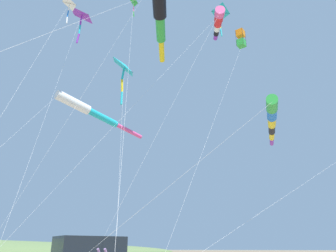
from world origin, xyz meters
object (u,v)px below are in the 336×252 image
Objects in this scene: kite_windsock_yellow_midlevel at (272,119)px; kite_windsock_purple_drifting at (90,111)px; kite_windsock_rainbow_low_near at (218,21)px; kite_delta_small_distant at (125,67)px; kite_box_checkered_midright at (241,39)px; kite_windsock_striped_overhead at (160,17)px; kite_delta_orange_high_right at (69,4)px; kite_delta_teal_far_right at (134,2)px; kite_delta_magenta_far_left at (221,13)px; kite_delta_green_low_center at (82,15)px.

kite_windsock_yellow_midlevel is 0.50× the size of kite_windsock_purple_drifting.
kite_windsock_yellow_midlevel is at bearing 120.98° from kite_windsock_rainbow_low_near.
kite_delta_small_distant is at bearing 33.26° from kite_windsock_rainbow_low_near.
kite_box_checkered_midright reaches higher than kite_windsock_striped_overhead.
kite_delta_teal_far_right is (-3.13, -2.91, 1.14)m from kite_delta_orange_high_right.
kite_delta_magenta_far_left reaches higher than kite_windsock_rainbow_low_near.
kite_delta_magenta_far_left is at bearing -132.93° from kite_delta_orange_high_right.
kite_windsock_purple_drifting is 0.96× the size of kite_windsock_striped_overhead.
kite_delta_small_distant is (-4.00, 1.23, 1.91)m from kite_windsock_purple_drifting.
kite_delta_green_low_center is 11.85m from kite_windsock_striped_overhead.
kite_windsock_rainbow_low_near is at bearing 64.84° from kite_box_checkered_midright.
kite_box_checkered_midright reaches higher than kite_delta_small_distant.
kite_delta_magenta_far_left is 1.06× the size of kite_delta_teal_far_right.
kite_delta_teal_far_right is at bearing 47.74° from kite_box_checkered_midright.
kite_delta_green_low_center is at bearing -14.55° from kite_windsock_yellow_midlevel.
kite_windsock_purple_drifting is 0.92× the size of kite_delta_teal_far_right.
kite_delta_magenta_far_left reaches higher than kite_delta_orange_high_right.
kite_delta_green_low_center reaches higher than kite_delta_teal_far_right.
kite_delta_magenta_far_left is at bearing -99.45° from kite_windsock_striped_overhead.
kite_delta_magenta_far_left is at bearing -138.06° from kite_delta_small_distant.
kite_box_checkered_midright is (-10.56, -4.56, 5.61)m from kite_windsock_purple_drifting.
kite_delta_orange_high_right is at bearing 47.07° from kite_delta_magenta_far_left.
kite_delta_teal_far_right is 1.34× the size of kite_delta_small_distant.
kite_windsock_purple_drifting is 0.96× the size of kite_box_checkered_midright.
kite_windsock_striped_overhead is (-6.45, -0.88, -2.97)m from kite_delta_orange_high_right.
kite_windsock_yellow_midlevel is 13.59m from kite_windsock_rainbow_low_near.
kite_delta_orange_high_right is at bearing 46.13° from kite_box_checkered_midright.
kite_delta_teal_far_right reaches higher than kite_box_checkered_midright.
kite_windsock_striped_overhead is at bearing 148.62° from kite_delta_teal_far_right.
kite_delta_orange_high_right is 0.97× the size of kite_box_checkered_midright.
kite_box_checkered_midright is 9.14m from kite_windsock_striped_overhead.
kite_delta_small_distant is (6.56, 5.79, -3.70)m from kite_box_checkered_midright.
kite_windsock_striped_overhead is at bearing -7.18° from kite_windsock_yellow_midlevel.
kite_delta_magenta_far_left is 1.11× the size of kite_box_checkered_midright.
kite_windsock_striped_overhead is 4.93m from kite_delta_small_distant.
kite_delta_small_distant is at bearing 172.63° from kite_delta_green_low_center.
kite_delta_teal_far_right is (3.32, -2.03, 4.11)m from kite_windsock_striped_overhead.
kite_windsock_yellow_midlevel is 15.64m from kite_delta_magenta_far_left.
kite_box_checkered_midright is 0.95× the size of kite_delta_teal_far_right.
kite_delta_magenta_far_left is at bearing -83.05° from kite_windsock_rainbow_low_near.
kite_windsock_yellow_midlevel is 20.72m from kite_delta_green_low_center.
kite_windsock_yellow_midlevel is 0.62× the size of kite_delta_small_distant.
kite_delta_magenta_far_left reaches higher than kite_delta_small_distant.
kite_windsock_yellow_midlevel is 0.48× the size of kite_windsock_rainbow_low_near.
kite_box_checkered_midright is at bearing -138.57° from kite_delta_small_distant.
kite_box_checkered_midright is (-8.83, -9.18, 0.01)m from kite_delta_orange_high_right.
kite_box_checkered_midright is at bearing -133.87° from kite_delta_orange_high_right.
kite_box_checkered_midright is 0.99× the size of kite_windsock_striped_overhead.
kite_windsock_striped_overhead is (-8.18, 3.74, 2.62)m from kite_windsock_purple_drifting.
kite_windsock_yellow_midlevel is at bearing 161.66° from kite_delta_small_distant.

